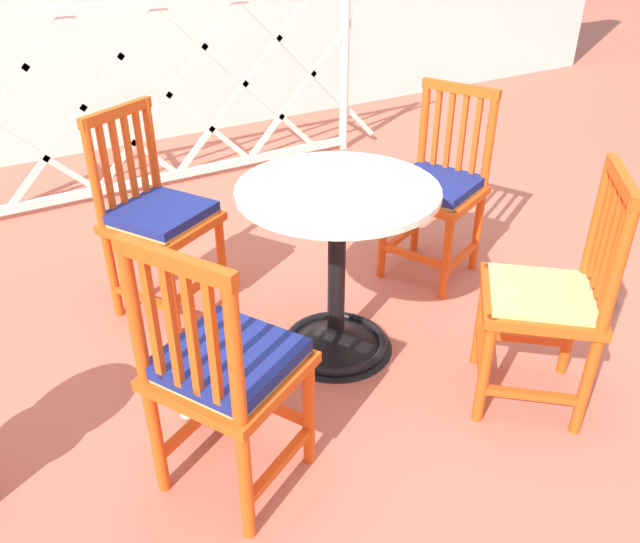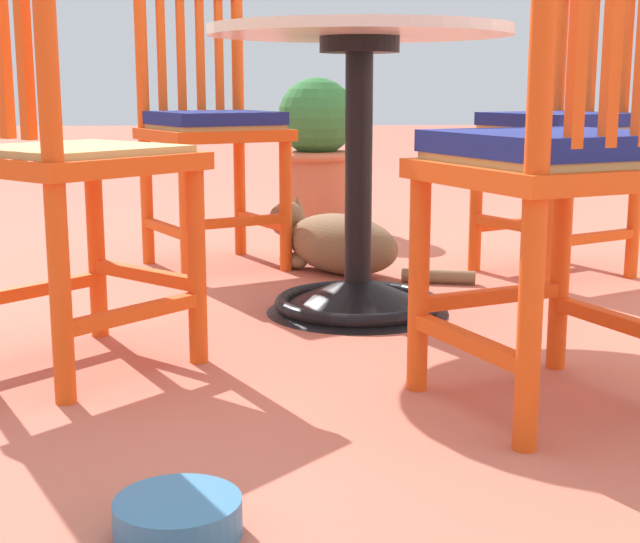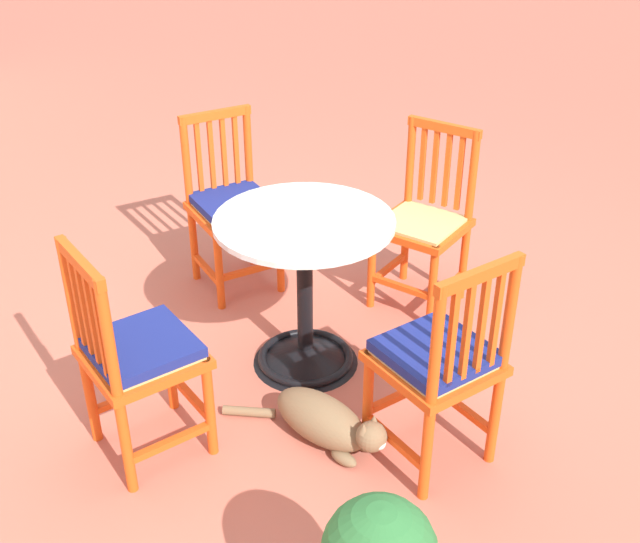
{
  "view_description": "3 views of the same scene",
  "coord_description": "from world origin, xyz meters",
  "px_view_note": "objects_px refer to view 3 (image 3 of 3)",
  "views": [
    {
      "loc": [
        -1.24,
        -1.65,
        1.66
      ],
      "look_at": [
        -0.14,
        0.14,
        0.42
      ],
      "focal_mm": 36.09,
      "sensor_mm": 36.0,
      "label": 1
    },
    {
      "loc": [
        2.33,
        -0.03,
        0.58
      ],
      "look_at": [
        0.07,
        0.07,
        0.13
      ],
      "focal_mm": 52.19,
      "sensor_mm": 36.0,
      "label": 2
    },
    {
      "loc": [
        -2.93,
        0.46,
        2.16
      ],
      "look_at": [
        0.15,
        0.09,
        0.36
      ],
      "focal_mm": 43.84,
      "sensor_mm": 36.0,
      "label": 3
    }
  ],
  "objects_px": {
    "orange_chair_at_corner": "(439,363)",
    "tabby_cat": "(328,423)",
    "pet_water_bowl": "(341,232)",
    "orange_chair_near_fence": "(137,356)",
    "orange_chair_tucked_in": "(424,224)",
    "cafe_table": "(305,310)",
    "orange_chair_by_planter": "(232,207)"
  },
  "relations": [
    {
      "from": "orange_chair_at_corner",
      "to": "tabby_cat",
      "type": "xyz_separation_m",
      "value": [
        0.12,
        0.39,
        -0.35
      ]
    },
    {
      "from": "orange_chair_by_planter",
      "to": "orange_chair_at_corner",
      "type": "distance_m",
      "value": 1.58
    },
    {
      "from": "orange_chair_tucked_in",
      "to": "tabby_cat",
      "type": "height_order",
      "value": "orange_chair_tucked_in"
    },
    {
      "from": "orange_chair_tucked_in",
      "to": "orange_chair_at_corner",
      "type": "xyz_separation_m",
      "value": [
        -1.13,
        0.22,
        0.01
      ]
    },
    {
      "from": "orange_chair_near_fence",
      "to": "pet_water_bowl",
      "type": "height_order",
      "value": "orange_chair_near_fence"
    },
    {
      "from": "orange_chair_near_fence",
      "to": "orange_chair_at_corner",
      "type": "distance_m",
      "value": 1.11
    },
    {
      "from": "orange_chair_tucked_in",
      "to": "orange_chair_at_corner",
      "type": "distance_m",
      "value": 1.15
    },
    {
      "from": "orange_chair_at_corner",
      "to": "orange_chair_tucked_in",
      "type": "bearing_deg",
      "value": -10.83
    },
    {
      "from": "cafe_table",
      "to": "orange_chair_tucked_in",
      "type": "relative_size",
      "value": 0.83
    },
    {
      "from": "orange_chair_by_planter",
      "to": "orange_chair_at_corner",
      "type": "xyz_separation_m",
      "value": [
        -1.41,
        -0.71,
        0.0
      ]
    },
    {
      "from": "pet_water_bowl",
      "to": "orange_chair_near_fence",
      "type": "bearing_deg",
      "value": 149.38
    },
    {
      "from": "cafe_table",
      "to": "orange_chair_at_corner",
      "type": "height_order",
      "value": "orange_chair_at_corner"
    },
    {
      "from": "cafe_table",
      "to": "pet_water_bowl",
      "type": "bearing_deg",
      "value": -15.55
    },
    {
      "from": "orange_chair_by_planter",
      "to": "orange_chair_at_corner",
      "type": "relative_size",
      "value": 1.0
    },
    {
      "from": "orange_chair_near_fence",
      "to": "tabby_cat",
      "type": "relative_size",
      "value": 1.47
    },
    {
      "from": "orange_chair_at_corner",
      "to": "tabby_cat",
      "type": "distance_m",
      "value": 0.54
    },
    {
      "from": "pet_water_bowl",
      "to": "orange_chair_at_corner",
      "type": "bearing_deg",
      "value": -177.55
    },
    {
      "from": "orange_chair_near_fence",
      "to": "orange_chair_by_planter",
      "type": "bearing_deg",
      "value": -17.05
    },
    {
      "from": "cafe_table",
      "to": "orange_chair_near_fence",
      "type": "xyz_separation_m",
      "value": [
        -0.49,
        0.67,
        0.16
      ]
    },
    {
      "from": "orange_chair_near_fence",
      "to": "pet_water_bowl",
      "type": "distance_m",
      "value": 2.03
    },
    {
      "from": "orange_chair_by_planter",
      "to": "tabby_cat",
      "type": "xyz_separation_m",
      "value": [
        -1.29,
        -0.32,
        -0.35
      ]
    },
    {
      "from": "orange_chair_tucked_in",
      "to": "orange_chair_near_fence",
      "type": "bearing_deg",
      "value": 126.12
    },
    {
      "from": "orange_chair_tucked_in",
      "to": "pet_water_bowl",
      "type": "relative_size",
      "value": 5.36
    },
    {
      "from": "orange_chair_tucked_in",
      "to": "pet_water_bowl",
      "type": "xyz_separation_m",
      "value": [
        0.76,
        0.3,
        -0.41
      ]
    },
    {
      "from": "orange_chair_at_corner",
      "to": "pet_water_bowl",
      "type": "relative_size",
      "value": 5.36
    },
    {
      "from": "tabby_cat",
      "to": "pet_water_bowl",
      "type": "height_order",
      "value": "tabby_cat"
    },
    {
      "from": "cafe_table",
      "to": "orange_chair_tucked_in",
      "type": "bearing_deg",
      "value": -53.61
    },
    {
      "from": "cafe_table",
      "to": "pet_water_bowl",
      "type": "distance_m",
      "value": 1.3
    },
    {
      "from": "cafe_table",
      "to": "orange_chair_tucked_in",
      "type": "height_order",
      "value": "orange_chair_tucked_in"
    },
    {
      "from": "orange_chair_tucked_in",
      "to": "orange_chair_near_fence",
      "type": "xyz_separation_m",
      "value": [
        -0.96,
        1.31,
        0.01
      ]
    },
    {
      "from": "orange_chair_by_planter",
      "to": "pet_water_bowl",
      "type": "height_order",
      "value": "orange_chair_by_planter"
    },
    {
      "from": "tabby_cat",
      "to": "orange_chair_at_corner",
      "type": "bearing_deg",
      "value": -107.53
    }
  ]
}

